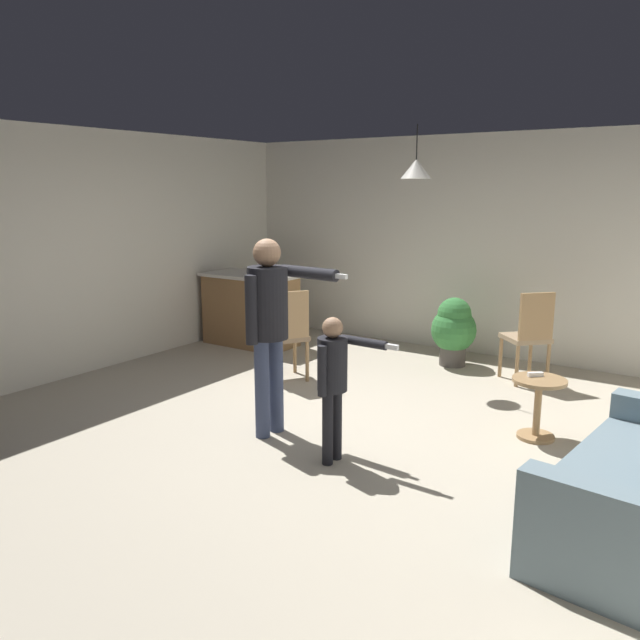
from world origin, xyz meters
name	(u,v)px	position (x,y,z in m)	size (l,w,h in m)	color
ground	(325,426)	(0.00, 0.00, 0.00)	(7.68, 7.68, 0.00)	#B2A893
wall_back	(467,245)	(0.00, 3.20, 1.35)	(6.40, 0.10, 2.70)	silver
wall_left	(87,252)	(-3.20, 0.00, 1.35)	(0.10, 6.40, 2.70)	silver
kitchen_counter	(251,309)	(-2.45, 1.91, 0.48)	(1.26, 0.66, 0.95)	olive
side_table_by_couch	(538,401)	(1.62, 0.77, 0.33)	(0.44, 0.44, 0.52)	#99754C
person_adult	(269,316)	(-0.28, -0.41, 1.03)	(0.84, 0.48, 1.66)	#384260
person_child	(334,374)	(0.46, -0.58, 0.70)	(0.59, 0.33, 1.13)	black
dining_chair_by_counter	(529,333)	(1.10, 2.27, 0.55)	(0.59, 0.59, 1.00)	#99754C
dining_chair_near_wall	(288,332)	(-1.06, 0.88, 0.55)	(0.58, 0.58, 1.00)	#99754C
potted_plant_corner	(454,328)	(0.17, 2.47, 0.45)	(0.53, 0.53, 0.81)	#4C4742
spare_remote_on_table	(535,374)	(1.57, 0.81, 0.54)	(0.04, 0.13, 0.04)	white
ceiling_light_pendant	(416,169)	(-0.04, 1.77, 2.25)	(0.32, 0.32, 0.55)	silver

